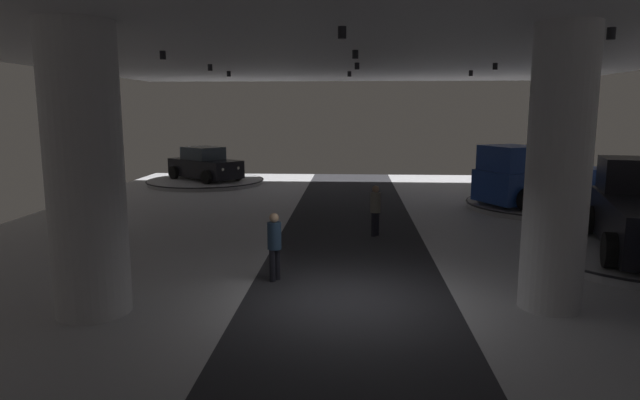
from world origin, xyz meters
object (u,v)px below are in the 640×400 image
at_px(display_platform_far_right, 542,205).
at_px(display_car_deep_left, 205,165).
at_px(display_platform_deep_left, 206,181).
at_px(pickup_truck_far_right, 537,180).
at_px(column_right, 558,171).
at_px(column_left, 85,172).
at_px(visitor_walking_far, 274,242).
at_px(visitor_walking_near, 375,207).

bearing_deg(display_platform_far_right, display_car_deep_left, 157.23).
relative_size(display_platform_far_right, display_platform_deep_left, 0.96).
relative_size(pickup_truck_far_right, display_car_deep_left, 1.29).
xyz_separation_m(column_right, column_left, (-8.96, -0.79, 0.00)).
bearing_deg(visitor_walking_far, display_platform_far_right, 46.37).
height_order(display_platform_far_right, display_car_deep_left, display_car_deep_left).
xyz_separation_m(column_left, display_platform_deep_left, (-2.70, 18.29, -2.62)).
bearing_deg(visitor_walking_far, visitor_walking_near, 61.71).
bearing_deg(display_platform_far_right, display_platform_deep_left, 157.25).
relative_size(display_platform_far_right, visitor_walking_near, 3.67).
xyz_separation_m(column_right, visitor_walking_near, (-3.22, 6.01, -1.84)).
height_order(display_platform_far_right, display_platform_deep_left, display_platform_far_right).
relative_size(column_right, visitor_walking_near, 3.46).
height_order(display_platform_far_right, pickup_truck_far_right, pickup_truck_far_right).
xyz_separation_m(column_right, display_platform_deep_left, (-11.66, 17.50, -2.62)).
distance_m(column_right, display_platform_deep_left, 21.19).
bearing_deg(column_right, pickup_truck_far_right, 73.38).
xyz_separation_m(column_left, display_platform_far_right, (12.53, 11.91, -2.62)).
bearing_deg(pickup_truck_far_right, display_platform_far_right, 25.86).
distance_m(display_platform_far_right, visitor_walking_far, 13.47).
bearing_deg(column_left, pickup_truck_far_right, 43.88).
bearing_deg(column_left, visitor_walking_near, 49.85).
height_order(display_platform_far_right, visitor_walking_far, visitor_walking_far).
distance_m(column_right, visitor_walking_far, 6.16).
relative_size(column_left, display_platform_deep_left, 0.90).
bearing_deg(visitor_walking_near, display_car_deep_left, 126.31).
xyz_separation_m(display_platform_far_right, visitor_walking_far, (-9.28, -9.74, 0.77)).
distance_m(column_left, visitor_walking_far, 4.32).
bearing_deg(pickup_truck_far_right, column_right, -106.62).
xyz_separation_m(display_platform_deep_left, visitor_walking_near, (8.43, -11.49, 0.78)).
bearing_deg(column_left, display_car_deep_left, 98.45).
relative_size(column_right, pickup_truck_far_right, 0.97).
height_order(column_right, column_left, same).
relative_size(display_platform_deep_left, display_car_deep_left, 1.38).
bearing_deg(display_car_deep_left, visitor_walking_near, -53.69).
relative_size(display_platform_far_right, display_car_deep_left, 1.32).
bearing_deg(display_platform_deep_left, pickup_truck_far_right, -23.59).
bearing_deg(column_left, visitor_walking_far, 33.77).
bearing_deg(display_platform_far_right, visitor_walking_near, -143.05).
relative_size(display_platform_far_right, visitor_walking_far, 3.67).
height_order(column_right, visitor_walking_near, column_right).
bearing_deg(display_platform_far_right, visitor_walking_far, -133.63).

